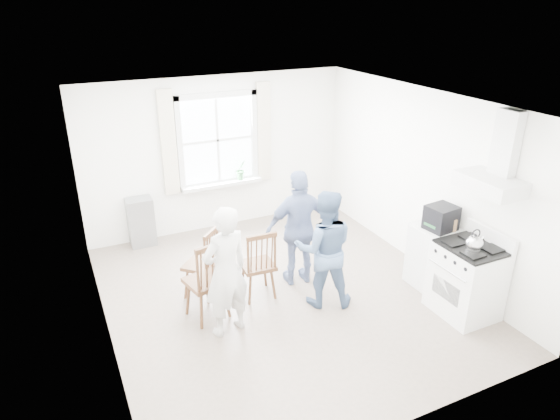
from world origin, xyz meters
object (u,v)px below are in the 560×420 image
object	(u,v)px
person_left	(226,272)
person_mid	(324,249)
windsor_chair_a	(210,273)
low_cabinet	(432,256)
stereo_stack	(441,218)
gas_stove	(467,279)
windsor_chair_c	(208,256)
windsor_chair_b	(260,259)
person_right	(300,228)

from	to	relation	value
person_left	person_mid	world-z (taller)	person_left
windsor_chair_a	person_left	size ratio (longest dim) A/B	0.67
low_cabinet	person_left	xyz separation A→B (m)	(-2.91, 0.23, 0.37)
low_cabinet	person_mid	xyz separation A→B (m)	(-1.57, 0.27, 0.34)
windsor_chair_a	stereo_stack	bearing A→B (deg)	-11.20
gas_stove	windsor_chair_c	bearing A→B (deg)	147.68
gas_stove	low_cabinet	size ratio (longest dim) A/B	1.24
stereo_stack	person_mid	distance (m)	1.62
windsor_chair_c	person_mid	distance (m)	1.54
windsor_chair_b	person_mid	xyz separation A→B (m)	(0.71, -0.42, 0.18)
low_cabinet	stereo_stack	size ratio (longest dim) A/B	2.25
stereo_stack	person_left	xyz separation A→B (m)	(-2.90, 0.30, -0.25)
gas_stove	stereo_stack	xyz separation A→B (m)	(0.06, 0.62, 0.58)
stereo_stack	windsor_chair_a	xyz separation A→B (m)	(-3.00, 0.59, -0.39)
windsor_chair_b	person_left	size ratio (longest dim) A/B	0.61
windsor_chair_a	person_right	xyz separation A→B (m)	(1.41, 0.36, 0.16)
windsor_chair_a	windsor_chair_c	bearing A→B (deg)	75.45
low_cabinet	person_left	bearing A→B (deg)	175.56
gas_stove	windsor_chair_a	xyz separation A→B (m)	(-2.94, 1.22, 0.19)
person_left	person_mid	xyz separation A→B (m)	(1.34, 0.05, -0.03)
stereo_stack	windsor_chair_a	bearing A→B (deg)	168.80
windsor_chair_a	person_left	bearing A→B (deg)	-71.07
gas_stove	windsor_chair_b	xyz separation A→B (m)	(-2.22, 1.39, 0.13)
low_cabinet	person_right	xyz separation A→B (m)	(-1.61, 0.88, 0.38)
low_cabinet	person_mid	size ratio (longest dim) A/B	0.57
person_left	person_right	bearing A→B (deg)	-167.12
person_mid	person_right	distance (m)	0.61
gas_stove	person_right	distance (m)	2.23
stereo_stack	windsor_chair_c	distance (m)	3.11
gas_stove	windsor_chair_b	distance (m)	2.62
low_cabinet	windsor_chair_b	bearing A→B (deg)	163.28
stereo_stack	windsor_chair_c	size ratio (longest dim) A/B	0.40
gas_stove	windsor_chair_c	distance (m)	3.32
windsor_chair_a	person_mid	bearing A→B (deg)	-9.70
gas_stove	person_left	xyz separation A→B (m)	(-2.84, 0.93, 0.33)
windsor_chair_a	windsor_chair_c	distance (m)	0.58
windsor_chair_b	person_right	bearing A→B (deg)	15.75
gas_stove	low_cabinet	bearing A→B (deg)	84.32
stereo_stack	person_right	distance (m)	1.87
stereo_stack	person_mid	xyz separation A→B (m)	(-1.56, 0.35, -0.27)
person_mid	stereo_stack	bearing A→B (deg)	-168.26
stereo_stack	person_mid	bearing A→B (deg)	167.43
stereo_stack	windsor_chair_b	world-z (taller)	stereo_stack
windsor_chair_a	person_left	distance (m)	0.34
person_left	windsor_chair_a	bearing A→B (deg)	-84.69
gas_stove	person_left	size ratio (longest dim) A/B	0.69
low_cabinet	stereo_stack	world-z (taller)	stereo_stack
windsor_chair_b	person_right	xyz separation A→B (m)	(0.68, 0.19, 0.21)
windsor_chair_c	person_mid	bearing A→B (deg)	-31.69
person_mid	windsor_chair_c	bearing A→B (deg)	-7.37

